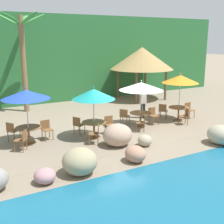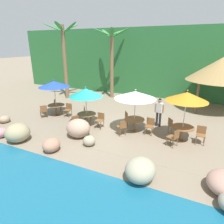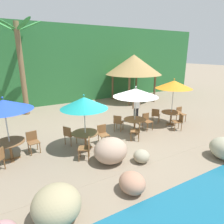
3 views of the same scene
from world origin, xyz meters
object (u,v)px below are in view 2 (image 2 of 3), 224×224
Objects in this scene: dining_table_white at (134,121)px; waiter_in_white at (159,110)px; chair_blue_inland at (56,105)px; umbrella_white at (135,95)px; chair_orange_left at (174,137)px; chair_blue_seaward at (68,109)px; palm_tree_second at (112,54)px; palapa_hut at (222,69)px; chair_white_seaward at (150,125)px; chair_orange_seaward at (201,133)px; chair_white_inland at (128,118)px; dining_table_blue at (56,107)px; dining_table_orange at (183,129)px; umbrella_blue at (54,84)px; umbrella_teal at (86,92)px; dining_table_teal at (87,116)px; chair_teal_left at (75,121)px; umbrella_orange at (187,97)px; chair_blue_left at (44,110)px; chair_teal_seaward at (100,119)px; chair_white_left at (122,126)px; chair_orange_inland at (172,125)px; chair_teal_inland at (86,113)px; palm_tree_nearest at (64,51)px.

waiter_in_white is at bearing 51.20° from dining_table_white.
chair_blue_inland is 7.23m from waiter_in_white.
chair_orange_left is at bearing -20.23° from umbrella_white.
chair_blue_seaward is 6.65m from palm_tree_second.
palapa_hut reaches higher than umbrella_white.
chair_white_seaward is 2.51m from chair_orange_seaward.
chair_white_inland is at bearing -131.64° from palapa_hut.
dining_table_blue is 1.26× the size of chair_blue_seaward.
dining_table_orange is (2.51, -0.02, -1.47)m from umbrella_white.
chair_white_seaward is 1.00× the size of chair_orange_left.
umbrella_blue is 1.44× the size of waiter_in_white.
dining_table_teal is (-0.00, -0.00, -1.40)m from umbrella_teal.
umbrella_orange is at bearing 11.73° from chair_teal_left.
palm_tree_second reaches higher than chair_blue_seaward.
chair_teal_seaward is at bearing 2.81° from chair_blue_left.
chair_white_left is (5.19, -0.98, -0.10)m from dining_table_blue.
palm_tree_second reaches higher than dining_table_white.
chair_blue_inland is 1.00× the size of chair_orange_left.
umbrella_blue is 2.82× the size of chair_blue_left.
chair_teal_seaward is 3.45m from waiter_in_white.
waiter_in_white is (4.16, 2.49, 0.47)m from chair_teal_left.
umbrella_teal reaches higher than dining_table_blue.
palm_tree_second is at bearing 137.54° from dining_table_orange.
chair_teal_seaward is (0.85, 0.08, -1.50)m from umbrella_teal.
chair_orange_inland is (6.69, 0.17, 0.00)m from chair_blue_seaward.
umbrella_blue reaches higher than dining_table_white.
chair_blue_left is at bearing -105.01° from palm_tree_second.
chair_white_seaward is 1.18m from chair_orange_inland.
chair_blue_seaward is 4.18m from chair_white_inland.
chair_teal_seaward is 1.00× the size of chair_orange_inland.
palm_tree_second is at bearing 141.37° from chair_orange_seaward.
chair_teal_inland is at bearing 154.57° from chair_teal_seaward.
chair_white_inland is 3.99m from chair_orange_seaward.
chair_orange_seaward is 0.19× the size of palapa_hut.
umbrella_blue is 5.28m from chair_white_inland.
chair_teal_left is (2.92, -0.68, 0.00)m from chair_blue_left.
chair_blue_seaward is 1.00× the size of chair_orange_seaward.
chair_teal_left and chair_white_left have the same top height.
dining_table_orange is 6.62m from palapa_hut.
chair_white_seaward is (6.89, 0.60, 0.00)m from chair_blue_left.
chair_blue_seaward is at bearing 157.55° from dining_table_teal.
chair_orange_inland is (5.21, 0.27, 0.00)m from chair_teal_inland.
chair_blue_left is 1.00× the size of chair_teal_inland.
umbrella_teal reaches higher than waiter_in_white.
palm_tree_nearest is at bearing 137.04° from umbrella_teal.
umbrella_orange is at bearing -172.90° from chair_orange_seaward.
palapa_hut is at bearing 60.63° from chair_white_seaward.
umbrella_blue is 6.84m from waiter_in_white.
dining_table_orange is (5.63, 1.17, 0.10)m from chair_teal_left.
chair_white_left is 0.14× the size of palm_tree_nearest.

